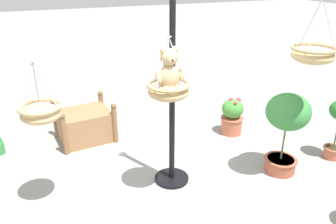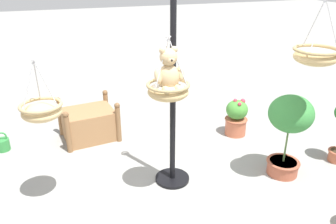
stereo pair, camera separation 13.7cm
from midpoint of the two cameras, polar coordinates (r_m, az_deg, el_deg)
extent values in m
plane|color=gray|center=(4.35, 0.91, -12.59)|extent=(40.00, 40.00, 0.00)
cylinder|color=black|center=(3.88, 1.86, 4.20)|extent=(0.07, 0.07, 2.56)
cylinder|color=black|center=(4.46, 1.64, -11.24)|extent=(0.44, 0.44, 0.04)
ellipsoid|color=tan|center=(3.59, 1.12, 3.46)|extent=(0.44, 0.44, 0.17)
torus|color=tan|center=(3.56, 1.13, 4.66)|extent=(0.47, 0.47, 0.04)
ellipsoid|color=silver|center=(3.58, 1.13, 3.76)|extent=(0.39, 0.39, 0.14)
cylinder|color=#B7B7BC|center=(3.41, 0.09, 8.27)|extent=(0.19, 0.12, 0.51)
cylinder|color=#B7B7BC|center=(3.47, 2.84, 8.53)|extent=(0.19, 0.12, 0.51)
cylinder|color=#B7B7BC|center=(3.58, 0.57, 9.01)|extent=(0.01, 0.21, 0.51)
torus|color=#B7B7BC|center=(3.43, 1.20, 12.71)|extent=(0.06, 0.06, 0.01)
ellipsoid|color=tan|center=(3.53, 1.20, 5.91)|extent=(0.24, 0.20, 0.28)
sphere|color=tan|center=(3.47, 1.23, 9.34)|extent=(0.21, 0.21, 0.18)
ellipsoid|color=#D9B683|center=(3.41, 1.65, 8.85)|extent=(0.09, 0.08, 0.06)
sphere|color=black|center=(3.38, 1.82, 8.79)|extent=(0.03, 0.03, 0.03)
sphere|color=tan|center=(3.47, 2.25, 10.60)|extent=(0.07, 0.07, 0.07)
sphere|color=tan|center=(3.43, 0.23, 10.44)|extent=(0.07, 0.07, 0.07)
ellipsoid|color=tan|center=(3.54, 3.28, 6.52)|extent=(0.08, 0.14, 0.18)
ellipsoid|color=tan|center=(3.45, -0.55, 6.11)|extent=(0.08, 0.14, 0.18)
ellipsoid|color=tan|center=(3.50, 2.79, 3.94)|extent=(0.09, 0.16, 0.09)
ellipsoid|color=tan|center=(3.45, 0.78, 3.70)|extent=(0.09, 0.16, 0.09)
ellipsoid|color=tan|center=(3.98, 24.73, 8.49)|extent=(0.46, 0.46, 0.18)
torus|color=tan|center=(3.96, 24.93, 9.60)|extent=(0.48, 0.48, 0.04)
ellipsoid|color=silver|center=(3.98, 24.78, 8.76)|extent=(0.40, 0.40, 0.14)
cylinder|color=#B7B7BC|center=(3.82, 25.14, 13.13)|extent=(0.20, 0.12, 0.53)
cylinder|color=#B7B7BC|center=(3.95, 27.09, 13.07)|extent=(0.20, 0.12, 0.53)
cylinder|color=#B7B7BC|center=(3.99, 24.53, 13.61)|extent=(0.01, 0.22, 0.53)
ellipsoid|color=tan|center=(3.72, -19.72, -0.03)|extent=(0.42, 0.42, 0.17)
torus|color=tan|center=(3.69, -19.89, 1.09)|extent=(0.44, 0.44, 0.04)
cylinder|color=#B7B7BC|center=(3.57, -21.72, 4.26)|extent=(0.18, 0.11, 0.49)
cylinder|color=#B7B7BC|center=(3.57, -19.08, 4.63)|extent=(0.18, 0.11, 0.49)
cylinder|color=#B7B7BC|center=(3.70, -20.45, 5.12)|extent=(0.01, 0.20, 0.49)
torus|color=#B7B7BC|center=(3.55, -20.98, 8.40)|extent=(0.06, 0.06, 0.01)
cube|color=#9E7047|center=(5.49, -12.60, -2.05)|extent=(0.84, 0.71, 0.48)
cube|color=#382819|center=(5.41, -12.79, -0.05)|extent=(0.74, 0.63, 0.06)
cylinder|color=brown|center=(5.29, -7.73, -2.12)|extent=(0.08, 0.08, 0.58)
cylinder|color=brown|center=(5.13, -15.91, -3.73)|extent=(0.08, 0.08, 0.58)
cylinder|color=brown|center=(5.84, -9.78, 0.31)|extent=(0.08, 0.08, 0.58)
cylinder|color=brown|center=(5.69, -17.20, -1.07)|extent=(0.08, 0.08, 0.58)
sphere|color=brown|center=(5.16, -7.92, 1.10)|extent=(0.09, 0.09, 0.09)
sphere|color=brown|center=(4.99, -16.31, -0.45)|extent=(0.09, 0.09, 0.09)
sphere|color=brown|center=(5.72, -10.00, 3.28)|extent=(0.09, 0.09, 0.09)
sphere|color=brown|center=(5.57, -17.60, 1.94)|extent=(0.09, 0.09, 0.09)
cylinder|color=#AD563D|center=(4.81, 19.70, -8.85)|extent=(0.40, 0.40, 0.19)
torus|color=#9C4E37|center=(4.77, 19.84, -7.98)|extent=(0.44, 0.44, 0.03)
cylinder|color=#382819|center=(4.77, 19.83, -8.03)|extent=(0.35, 0.35, 0.03)
cylinder|color=#4C6B38|center=(4.65, 20.25, -5.42)|extent=(0.02, 0.02, 0.47)
ellipsoid|color=#38843D|center=(4.46, 21.06, -0.28)|extent=(0.56, 0.56, 0.47)
cylinder|color=#BC6042|center=(5.64, 12.11, -2.41)|extent=(0.34, 0.34, 0.28)
torus|color=#A9573B|center=(5.59, 12.22, -1.20)|extent=(0.37, 0.37, 0.03)
cylinder|color=#382819|center=(5.59, 12.22, -1.25)|extent=(0.30, 0.30, 0.03)
ellipsoid|color=#478E38|center=(5.52, 12.37, 0.38)|extent=(0.35, 0.35, 0.32)
sphere|color=#E0384C|center=(5.45, 12.11, 1.92)|extent=(0.06, 0.06, 0.06)
sphere|color=#E0384C|center=(5.37, 12.83, 1.34)|extent=(0.06, 0.06, 0.06)
sphere|color=#E0384C|center=(5.50, 13.34, 1.81)|extent=(0.08, 0.08, 0.08)
cylinder|color=#338C3F|center=(5.62, -25.70, -5.06)|extent=(0.20, 0.20, 0.18)
torus|color=#338C3F|center=(5.57, -25.93, -3.88)|extent=(0.16, 0.02, 0.16)
camera|label=1|loc=(0.07, -88.95, 0.46)|focal=35.77mm
camera|label=2|loc=(0.07, 91.05, -0.46)|focal=35.77mm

